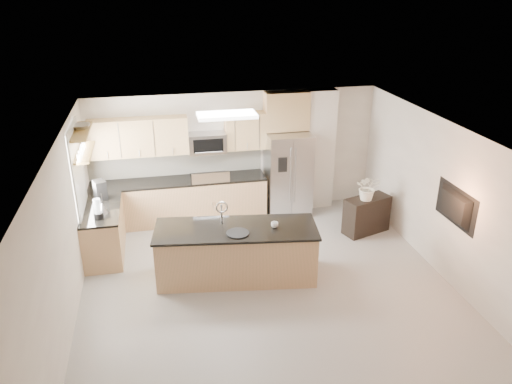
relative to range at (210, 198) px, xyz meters
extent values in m
plane|color=gray|center=(0.60, -2.92, -0.47)|extent=(6.50, 6.50, 0.00)
cube|color=white|center=(0.60, -2.92, 2.13)|extent=(6.00, 6.50, 0.02)
cube|color=silver|center=(0.60, 0.33, 0.83)|extent=(6.00, 0.02, 2.60)
cube|color=silver|center=(0.60, -6.17, 0.83)|extent=(6.00, 0.02, 2.60)
cube|color=silver|center=(-2.40, -2.92, 0.83)|extent=(0.02, 6.50, 2.60)
cube|color=silver|center=(3.60, -2.92, 0.83)|extent=(0.02, 6.50, 2.60)
cube|color=tan|center=(-0.63, 0.00, -0.03)|extent=(3.55, 0.65, 0.88)
cube|color=black|center=(-0.63, 0.00, 0.43)|extent=(3.55, 0.66, 0.04)
cube|color=silver|center=(-0.63, 0.32, 0.71)|extent=(3.55, 0.02, 0.52)
cube|color=tan|center=(-2.07, -1.07, -0.03)|extent=(0.65, 1.50, 0.88)
cube|color=black|center=(-2.07, -1.07, 0.43)|extent=(0.66, 1.50, 0.04)
cube|color=black|center=(0.00, 0.00, -0.02)|extent=(0.76, 0.64, 0.90)
cube|color=black|center=(0.00, 0.00, 0.44)|extent=(0.76, 0.62, 0.03)
cube|color=#AAAAAC|center=(0.00, -0.30, 0.56)|extent=(0.76, 0.04, 0.22)
cube|color=tan|center=(-1.34, 0.16, 1.35)|extent=(1.92, 0.33, 0.75)
cube|color=tan|center=(0.79, 0.16, 1.35)|extent=(0.82, 0.33, 0.75)
cube|color=#AAAAAC|center=(0.00, 0.13, 1.16)|extent=(0.76, 0.40, 0.40)
cube|color=black|center=(0.00, -0.07, 1.16)|extent=(0.60, 0.02, 0.28)
cube|color=#AAAAAC|center=(1.66, -0.05, 0.42)|extent=(0.92, 0.75, 1.78)
cube|color=gray|center=(1.66, -0.43, 0.42)|extent=(0.02, 0.01, 1.69)
cube|color=black|center=(1.44, -0.44, 0.78)|extent=(0.18, 0.03, 0.30)
cube|color=silver|center=(2.42, 0.18, 0.83)|extent=(0.60, 0.30, 2.60)
cube|color=white|center=(-2.38, -1.07, 1.18)|extent=(0.03, 1.05, 1.55)
cube|color=white|center=(-2.37, -1.07, 1.18)|extent=(0.03, 1.15, 1.65)
cube|color=olive|center=(-2.25, -0.97, 1.48)|extent=(0.30, 1.20, 0.04)
cube|color=olive|center=(-2.25, -0.97, 1.85)|extent=(0.30, 1.20, 0.04)
cube|color=white|center=(0.20, -1.32, 2.09)|extent=(1.00, 0.50, 0.06)
cube|color=tan|center=(0.16, -2.34, -0.03)|extent=(2.71, 1.26, 0.89)
cube|color=black|center=(0.16, -2.34, 0.43)|extent=(2.78, 1.32, 0.04)
cube|color=black|center=(-0.05, -2.34, 0.42)|extent=(0.55, 0.40, 0.01)
cylinder|color=#AAAAAC|center=(-0.05, -2.12, 0.62)|extent=(0.03, 0.03, 0.34)
torus|color=#AAAAAC|center=(-0.05, -2.18, 0.77)|extent=(0.21, 0.03, 0.21)
cube|color=black|center=(2.97, -1.26, -0.10)|extent=(1.00, 0.66, 0.74)
imported|color=white|center=(0.78, -2.45, 0.50)|extent=(0.14, 0.14, 0.10)
cylinder|color=black|center=(0.15, -2.54, 0.46)|extent=(0.46, 0.46, 0.02)
cylinder|color=black|center=(-2.07, -1.50, 0.50)|extent=(0.16, 0.16, 0.11)
cylinder|color=silver|center=(-2.07, -1.50, 0.69)|extent=(0.12, 0.12, 0.26)
cone|color=#AAAAAC|center=(-2.02, -1.28, 0.55)|extent=(0.18, 0.18, 0.20)
cylinder|color=black|center=(-2.02, -1.28, 0.66)|extent=(0.04, 0.04, 0.04)
cube|color=black|center=(-2.09, -0.66, 0.63)|extent=(0.27, 0.29, 0.37)
cylinder|color=#AAAAAC|center=(-2.09, -0.73, 0.54)|extent=(0.12, 0.12, 0.13)
imported|color=#AAAAAC|center=(-2.25, -0.87, 1.92)|extent=(0.47, 0.47, 0.10)
imported|color=white|center=(2.91, -1.33, 0.65)|extent=(0.86, 0.80, 0.77)
imported|color=black|center=(3.51, -3.12, 0.88)|extent=(0.14, 1.08, 0.62)
camera|label=1|loc=(-1.02, -9.53, 4.22)|focal=35.00mm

